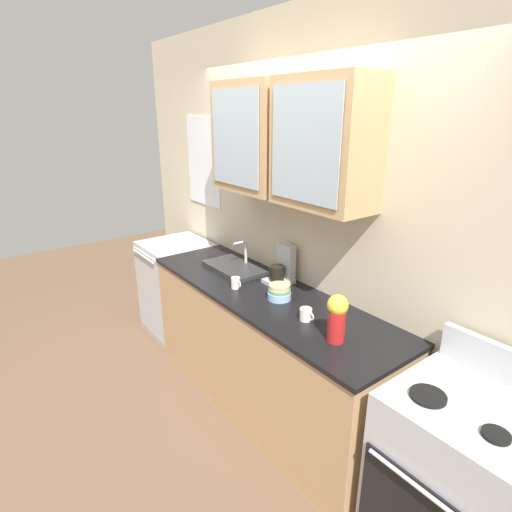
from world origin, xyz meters
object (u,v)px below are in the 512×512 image
Objects in this scene: dishwasher at (178,288)px; bowl_stack at (279,292)px; sink_faucet at (234,267)px; cup_near_bowls at (306,314)px; stove_range at (456,484)px; cup_near_sink at (236,283)px; coffee_maker at (282,269)px; vase at (337,316)px.

bowl_stack is at bearing 0.58° from dishwasher.
bowl_stack is 0.17× the size of dishwasher.
sink_faucet is 0.65m from bowl_stack.
cup_near_bowls is 1.96m from dishwasher.
cup_near_bowls is (-1.01, -0.05, 0.50)m from stove_range.
cup_near_sink is 0.66m from cup_near_bowls.
stove_range is at bearing -0.50° from bowl_stack.
vase is at bearing -20.06° from coffee_maker.
sink_faucet is 0.46m from coffee_maker.
vase is 0.30× the size of dishwasher.
coffee_maker is at bearing 159.94° from vase.
dishwasher is 3.23× the size of coffee_maker.
coffee_maker is at bearing 136.60° from bowl_stack.
coffee_maker is (0.11, 0.34, 0.07)m from cup_near_sink.
dishwasher is at bearing -179.92° from stove_range.
dishwasher is at bearing -179.42° from bowl_stack.
coffee_maker is (0.43, 0.14, 0.09)m from sink_faucet.
sink_faucet is at bearing 147.67° from cup_near_sink.
coffee_maker is (-0.21, 0.20, 0.06)m from bowl_stack.
coffee_maker is (-1.56, 0.21, 0.57)m from stove_range.
cup_near_bowls reaches higher than dishwasher.
stove_range is at bearing -2.15° from sink_faucet.
vase reaches higher than cup_near_bowls.
cup_near_sink is 0.37m from coffee_maker.
bowl_stack is 0.30m from coffee_maker.
vase is 0.94m from cup_near_sink.
vase is 0.88m from coffee_maker.
bowl_stack is at bearing -5.58° from sink_faucet.
coffee_maker reaches higher than cup_near_sink.
stove_range is 1.44m from bowl_stack.
sink_faucet is 1.04m from dishwasher.
sink_faucet reaches higher than cup_near_bowls.
stove_range is 2.91m from dishwasher.
sink_faucet reaches higher than dishwasher.
dishwasher is at bearing -175.09° from sink_faucet.
vase is at bearing -7.07° from cup_near_bowls.
sink_faucet reaches higher than stove_range.
vase reaches higher than cup_near_sink.
vase is at bearing 2.52° from cup_near_sink.
coffee_maker reaches higher than vase.
cup_near_sink is at bearing -107.94° from coffee_maker.
sink_faucet reaches higher than bowl_stack.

